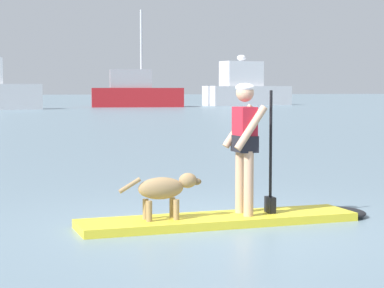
{
  "coord_description": "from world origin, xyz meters",
  "views": [
    {
      "loc": [
        -3.06,
        -8.09,
        1.63
      ],
      "look_at": [
        0.0,
        1.0,
        0.9
      ],
      "focal_mm": 67.76,
      "sensor_mm": 36.0,
      "label": 1
    }
  ],
  "objects_px": {
    "paddleboard": "(236,219)",
    "dog": "(165,189)",
    "moored_boat_outer": "(246,89)",
    "moored_boat_far_starboard": "(136,93)",
    "person_paddler": "(246,139)"
  },
  "relations": [
    {
      "from": "paddleboard",
      "to": "dog",
      "type": "height_order",
      "value": "dog"
    },
    {
      "from": "paddleboard",
      "to": "moored_boat_outer",
      "type": "height_order",
      "value": "moored_boat_outer"
    },
    {
      "from": "person_paddler",
      "to": "dog",
      "type": "bearing_deg",
      "value": -179.47
    },
    {
      "from": "paddleboard",
      "to": "dog",
      "type": "xyz_separation_m",
      "value": [
        -0.9,
        -0.01,
        0.41
      ]
    },
    {
      "from": "moored_boat_outer",
      "to": "dog",
      "type": "bearing_deg",
      "value": -113.67
    },
    {
      "from": "moored_boat_far_starboard",
      "to": "moored_boat_outer",
      "type": "relative_size",
      "value": 0.98
    },
    {
      "from": "paddleboard",
      "to": "dog",
      "type": "bearing_deg",
      "value": -179.47
    },
    {
      "from": "moored_boat_far_starboard",
      "to": "moored_boat_outer",
      "type": "distance_m",
      "value": 12.46
    },
    {
      "from": "paddleboard",
      "to": "person_paddler",
      "type": "height_order",
      "value": "person_paddler"
    },
    {
      "from": "dog",
      "to": "moored_boat_outer",
      "type": "xyz_separation_m",
      "value": [
        25.81,
        58.88,
        1.18
      ]
    },
    {
      "from": "moored_boat_outer",
      "to": "paddleboard",
      "type": "bearing_deg",
      "value": -112.93
    },
    {
      "from": "paddleboard",
      "to": "moored_boat_far_starboard",
      "type": "relative_size",
      "value": 0.42
    },
    {
      "from": "paddleboard",
      "to": "dog",
      "type": "distance_m",
      "value": 0.99
    },
    {
      "from": "dog",
      "to": "moored_boat_outer",
      "type": "height_order",
      "value": "moored_boat_outer"
    },
    {
      "from": "paddleboard",
      "to": "moored_boat_outer",
      "type": "bearing_deg",
      "value": 67.07
    }
  ]
}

